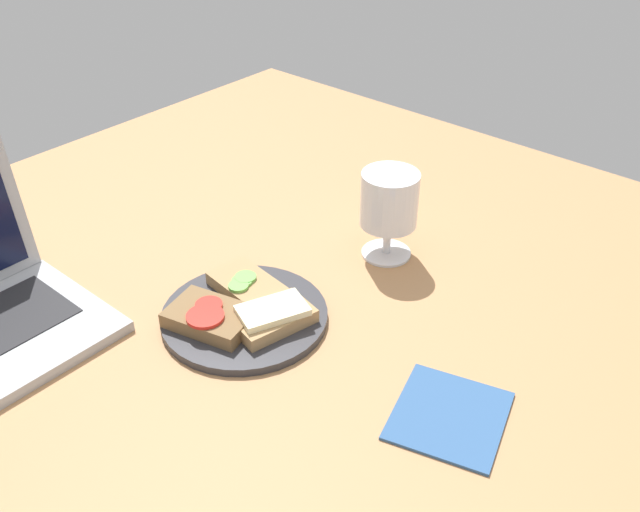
% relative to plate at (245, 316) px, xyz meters
% --- Properties ---
extents(wooden_table, '(1.40, 1.40, 0.03)m').
position_rel_plate_xyz_m(wooden_table, '(0.05, -0.03, -0.02)').
color(wooden_table, '#B27F51').
rests_on(wooden_table, ground).
extents(plate, '(0.23, 0.23, 0.01)m').
position_rel_plate_xyz_m(plate, '(0.00, 0.00, 0.00)').
color(plate, '#333338').
rests_on(plate, wooden_table).
extents(sandwich_with_cheese, '(0.12, 0.08, 0.03)m').
position_rel_plate_xyz_m(sandwich_with_cheese, '(0.01, -0.05, 0.02)').
color(sandwich_with_cheese, '#A88456').
rests_on(sandwich_with_cheese, plate).
extents(sandwich_with_cucumber, '(0.08, 0.12, 0.02)m').
position_rel_plate_xyz_m(sandwich_with_cucumber, '(0.04, 0.03, 0.02)').
color(sandwich_with_cucumber, '#A88456').
rests_on(sandwich_with_cucumber, plate).
extents(sandwich_with_tomato, '(0.10, 0.13, 0.03)m').
position_rel_plate_xyz_m(sandwich_with_tomato, '(-0.04, 0.02, 0.02)').
color(sandwich_with_tomato, brown).
rests_on(sandwich_with_tomato, plate).
extents(wine_glass, '(0.09, 0.09, 0.14)m').
position_rel_plate_xyz_m(wine_glass, '(0.25, -0.05, 0.08)').
color(wine_glass, white).
rests_on(wine_glass, wooden_table).
extents(napkin, '(0.16, 0.16, 0.00)m').
position_rel_plate_xyz_m(napkin, '(0.03, -0.31, -0.00)').
color(napkin, '#33598C').
rests_on(napkin, wooden_table).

